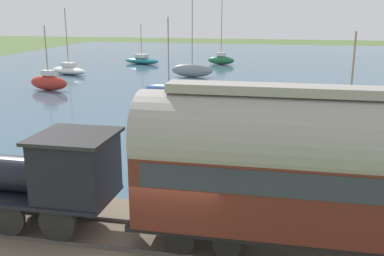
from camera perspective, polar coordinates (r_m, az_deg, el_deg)
name	(u,v)px	position (r m, az deg, el deg)	size (l,w,h in m)	color
harbor_water	(261,69)	(54.85, 8.73, 7.40)	(80.00, 80.00, 0.01)	#426075
rail_embankment	(180,248)	(13.56, -1.51, -14.96)	(5.17, 56.00, 0.51)	#756651
steam_locomotive	(38,173)	(14.27, -19.01, -5.40)	(2.27, 6.33, 3.53)	black
passenger_coach	(318,166)	(12.16, 15.75, -4.62)	(2.46, 10.00, 4.57)	black
sailboat_green	(221,59)	(58.96, 3.72, 8.71)	(1.70, 3.62, 9.48)	#236B42
sailboat_navy	(347,137)	(24.26, 19.04, -1.11)	(1.19, 4.31, 5.92)	#192347
sailboat_blue	(169,91)	(36.30, -2.95, 4.76)	(2.84, 4.90, 6.36)	#335199
sailboat_red	(49,82)	(41.70, -17.74, 5.58)	(1.57, 3.86, 5.62)	#B72D23
sailboat_white	(69,70)	(51.47, -15.37, 7.14)	(3.18, 5.02, 7.09)	white
sailboat_gray	(192,70)	(47.73, 0.03, 7.39)	(1.22, 4.47, 8.68)	gray
sailboat_teal	(142,60)	(59.83, -6.40, 8.55)	(3.15, 5.41, 5.06)	#1E707A
rowboat_off_pier	(36,160)	(21.68, -19.19, -3.90)	(2.11, 2.05, 0.54)	beige
rowboat_far_out	(292,186)	(18.19, 12.62, -7.25)	(1.76, 2.21, 0.40)	#B7B2A3
rowboat_near_shore	(185,162)	(20.35, -0.86, -4.32)	(2.77, 2.16, 0.51)	#B7B2A3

